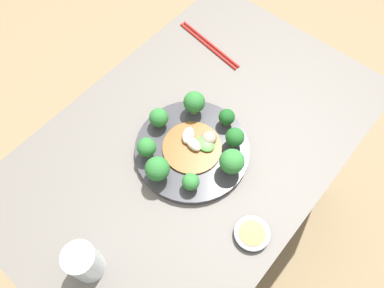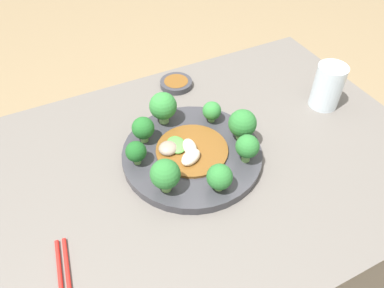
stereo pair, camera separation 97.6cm
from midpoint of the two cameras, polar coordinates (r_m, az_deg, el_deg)
table at (r=1.07m, az=-7.23°, el=-42.71°), size 1.02×0.65×0.74m
plate at (r=0.70m, az=-9.02°, el=-39.31°), size 0.28×0.28×0.02m
broccoli_northeast at (r=0.67m, az=-4.19°, el=-31.40°), size 0.04×0.04×0.05m
broccoli_east at (r=0.65m, az=1.91°, el=-35.86°), size 0.06×0.06×0.07m
broccoli_north at (r=0.67m, az=-14.61°, el=-30.58°), size 0.06×0.06×0.07m
broccoli_southwest at (r=0.65m, az=-17.08°, el=-46.62°), size 0.06×0.06×0.07m
broccoli_west at (r=0.68m, az=-21.64°, el=-40.01°), size 0.04×0.04×0.05m
broccoli_south at (r=0.65m, az=-4.61°, el=-47.60°), size 0.05×0.05×0.06m
broccoli_northwest at (r=0.68m, az=-19.30°, el=-35.08°), size 0.05×0.05×0.06m
broccoli_southeast at (r=0.64m, az=2.52°, el=-41.46°), size 0.05×0.05×0.06m
stirfry_center at (r=0.68m, az=-10.30°, el=-39.37°), size 0.15×0.15×0.02m
drinking_glass at (r=0.72m, az=19.94°, el=-23.52°), size 0.07×0.07×0.11m
sauce_dish at (r=0.77m, az=-9.98°, el=-20.50°), size 0.08×0.08×0.02m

